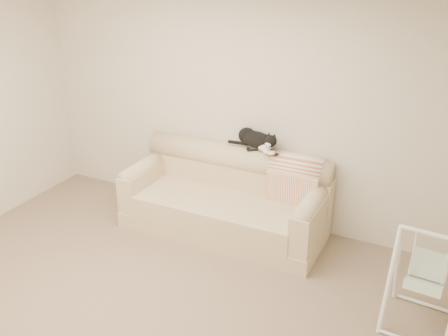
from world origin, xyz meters
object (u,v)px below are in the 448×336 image
object	(u,v)px
sofa	(227,200)
remote_a	(255,149)
tuxedo_cat	(257,140)
remote_b	(273,153)
baby_swing	(425,280)

from	to	relation	value
sofa	remote_a	world-z (taller)	remote_a
sofa	remote_a	distance (m)	0.65
sofa	tuxedo_cat	xyz separation A→B (m)	(0.23, 0.26, 0.66)
sofa	remote_b	world-z (taller)	remote_b
remote_a	tuxedo_cat	size ratio (longest dim) A/B	0.29
sofa	remote_a	xyz separation A→B (m)	(0.22, 0.24, 0.56)
remote_b	baby_swing	bearing A→B (deg)	-28.95
sofa	tuxedo_cat	world-z (taller)	tuxedo_cat
remote_a	baby_swing	xyz separation A→B (m)	(1.91, -0.95, -0.47)
sofa	remote_b	distance (m)	0.74
remote_a	tuxedo_cat	bearing A→B (deg)	61.35
remote_b	tuxedo_cat	size ratio (longest dim) A/B	0.27
sofa	baby_swing	bearing A→B (deg)	-18.38
sofa	baby_swing	size ratio (longest dim) A/B	2.47
remote_b	baby_swing	xyz separation A→B (m)	(1.69, -0.94, -0.46)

